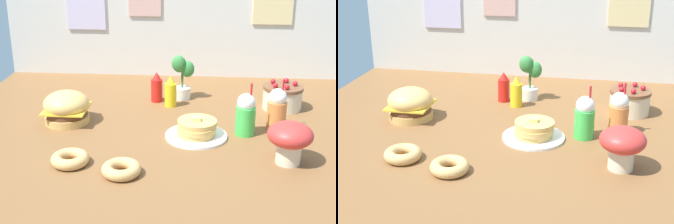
% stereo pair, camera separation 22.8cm
% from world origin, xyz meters
% --- Properties ---
extents(ground_plane, '(2.31, 2.03, 0.02)m').
position_xyz_m(ground_plane, '(0.00, 0.00, -0.01)').
color(ground_plane, brown).
extents(back_wall, '(2.31, 0.04, 0.85)m').
position_xyz_m(back_wall, '(-0.00, 1.01, 0.43)').
color(back_wall, beige).
rests_on(back_wall, ground_plane).
extents(burger, '(0.23, 0.23, 0.17)m').
position_xyz_m(burger, '(-0.53, 0.12, 0.08)').
color(burger, '#DBA859').
rests_on(burger, ground_plane).
extents(pancake_stack, '(0.30, 0.30, 0.10)m').
position_xyz_m(pancake_stack, '(0.13, -0.02, 0.04)').
color(pancake_stack, white).
rests_on(pancake_stack, ground_plane).
extents(layer_cake, '(0.22, 0.22, 0.16)m').
position_xyz_m(layer_cake, '(0.59, 0.41, 0.07)').
color(layer_cake, beige).
rests_on(layer_cake, ground_plane).
extents(ketchup_bottle, '(0.07, 0.07, 0.17)m').
position_xyz_m(ketchup_bottle, '(-0.11, 0.48, 0.08)').
color(ketchup_bottle, red).
rests_on(ketchup_bottle, ground_plane).
extents(mustard_bottle, '(0.07, 0.07, 0.17)m').
position_xyz_m(mustard_bottle, '(-0.02, 0.41, 0.08)').
color(mustard_bottle, yellow).
rests_on(mustard_bottle, ground_plane).
extents(cream_soda_cup, '(0.10, 0.10, 0.26)m').
position_xyz_m(cream_soda_cup, '(0.37, 0.04, 0.10)').
color(cream_soda_cup, green).
rests_on(cream_soda_cup, ground_plane).
extents(orange_float_cup, '(0.10, 0.10, 0.26)m').
position_xyz_m(orange_float_cup, '(0.53, 0.13, 0.10)').
color(orange_float_cup, orange).
rests_on(orange_float_cup, ground_plane).
extents(donut_pink_glaze, '(0.16, 0.16, 0.05)m').
position_xyz_m(donut_pink_glaze, '(-0.39, -0.34, 0.03)').
color(donut_pink_glaze, tan).
rests_on(donut_pink_glaze, ground_plane).
extents(donut_chocolate, '(0.16, 0.16, 0.05)m').
position_xyz_m(donut_chocolate, '(-0.16, -0.41, 0.03)').
color(donut_chocolate, tan).
rests_on(donut_chocolate, ground_plane).
extents(potted_plant, '(0.13, 0.10, 0.27)m').
position_xyz_m(potted_plant, '(0.03, 0.53, 0.14)').
color(potted_plant, white).
rests_on(potted_plant, ground_plane).
extents(mushroom_stool, '(0.19, 0.19, 0.18)m').
position_xyz_m(mushroom_stool, '(0.53, -0.25, 0.11)').
color(mushroom_stool, beige).
rests_on(mushroom_stool, ground_plane).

